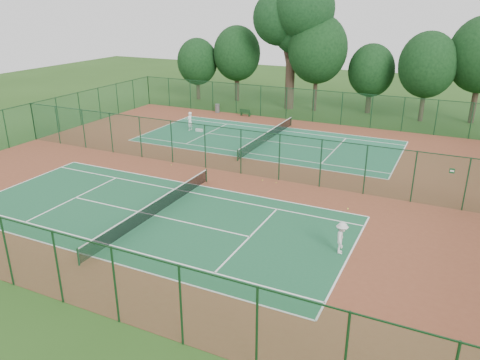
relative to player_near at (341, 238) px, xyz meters
The scene contains 20 objects.
ground 14.26m from the player_near, 143.12° to the left, with size 120.00×120.00×0.00m, color #254917.
red_pad 14.26m from the player_near, 143.12° to the left, with size 40.00×36.00×0.01m, color brown.
court_near 11.43m from the player_near, behind, with size 23.77×10.97×0.01m, color #1B5735.
court_far 20.93m from the player_near, 122.98° to the left, with size 23.77×10.97×0.01m, color #206747.
fence_north 28.89m from the player_near, 113.22° to the left, with size 40.00×0.09×3.50m.
fence_south 14.83m from the player_near, 140.28° to the right, with size 40.00×0.09×3.50m.
fence_west 32.54m from the player_near, 164.77° to the left, with size 0.09×36.00×3.50m.
fence_divider 14.26m from the player_near, 143.12° to the left, with size 40.00×0.09×3.50m.
tennis_net_near 11.40m from the player_near, behind, with size 0.10×12.90×0.97m.
tennis_net_far 20.92m from the player_near, 122.98° to the left, with size 0.10×12.90×0.97m.
player_near is the anchor object (origin of this frame).
player_far 26.72m from the player_near, 138.37° to the left, with size 0.69×0.45×1.88m, color white.
trash_bin 33.63m from the player_near, 129.27° to the left, with size 0.55×0.55×1.00m, color slate.
bench 31.23m from the player_near, 124.26° to the left, with size 1.32×0.43×0.81m.
kit_bag 25.92m from the player_near, 136.83° to the left, with size 0.73×0.27×0.27m, color silver.
stray_ball_a 10.36m from the player_near, 130.37° to the left, with size 0.06×0.06×0.06m, color gold.
stray_ball_b 11.07m from the player_near, 134.64° to the left, with size 0.07×0.07×0.07m, color yellow.
stray_ball_c 17.58m from the player_near, 153.39° to the left, with size 0.07×0.07×0.07m, color #BDD732.
big_tree 36.41m from the player_near, 114.22° to the left, with size 9.65×7.07×14.83m.
evergreen_row 34.56m from the player_near, 108.36° to the left, with size 39.00×5.00×12.00m, color black, non-canonical shape.
Camera 1 is at (15.95, -30.10, 12.33)m, focal length 35.00 mm.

